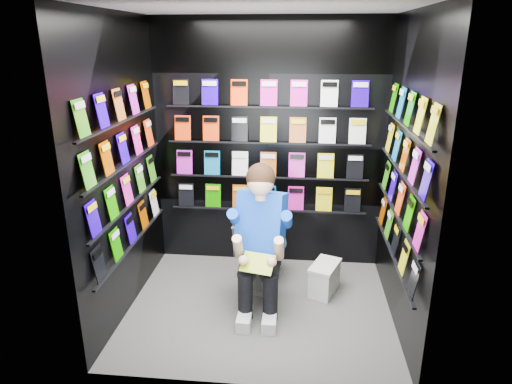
# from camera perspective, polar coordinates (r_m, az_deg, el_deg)

# --- Properties ---
(floor) EXTENTS (2.40, 2.40, 0.00)m
(floor) POSITION_cam_1_polar(r_m,az_deg,el_deg) (4.38, 0.44, -14.25)
(floor) COLOR #595957
(floor) RESTS_ON ground
(ceiling) EXTENTS (2.40, 2.40, 0.00)m
(ceiling) POSITION_cam_1_polar(r_m,az_deg,el_deg) (3.68, 0.54, 22.12)
(ceiling) COLOR white
(ceiling) RESTS_ON floor
(wall_back) EXTENTS (2.40, 0.04, 2.60)m
(wall_back) POSITION_cam_1_polar(r_m,az_deg,el_deg) (4.79, 1.58, 5.66)
(wall_back) COLOR black
(wall_back) RESTS_ON floor
(wall_front) EXTENTS (2.40, 0.04, 2.60)m
(wall_front) POSITION_cam_1_polar(r_m,az_deg,el_deg) (2.89, -1.34, -3.26)
(wall_front) COLOR black
(wall_front) RESTS_ON floor
(wall_left) EXTENTS (0.04, 2.00, 2.60)m
(wall_left) POSITION_cam_1_polar(r_m,az_deg,el_deg) (4.11, -16.43, 2.68)
(wall_left) COLOR black
(wall_left) RESTS_ON floor
(wall_right) EXTENTS (0.04, 2.00, 2.60)m
(wall_right) POSITION_cam_1_polar(r_m,az_deg,el_deg) (3.91, 18.28, 1.70)
(wall_right) COLOR black
(wall_right) RESTS_ON floor
(comics_back) EXTENTS (2.10, 0.06, 1.37)m
(comics_back) POSITION_cam_1_polar(r_m,az_deg,el_deg) (4.76, 1.56, 5.64)
(comics_back) COLOR #BF5A21
(comics_back) RESTS_ON wall_back
(comics_left) EXTENTS (0.06, 1.70, 1.37)m
(comics_left) POSITION_cam_1_polar(r_m,az_deg,el_deg) (4.10, -16.05, 2.74)
(comics_left) COLOR #BF5A21
(comics_left) RESTS_ON wall_left
(comics_right) EXTENTS (0.06, 1.70, 1.37)m
(comics_right) POSITION_cam_1_polar(r_m,az_deg,el_deg) (3.90, 17.85, 1.79)
(comics_right) COLOR #BF5A21
(comics_right) RESTS_ON wall_right
(toilet) EXTENTS (0.58, 0.83, 0.73)m
(toilet) POSITION_cam_1_polar(r_m,az_deg,el_deg) (4.63, 1.07, -7.07)
(toilet) COLOR white
(toilet) RESTS_ON floor
(longbox) EXTENTS (0.33, 0.42, 0.28)m
(longbox) POSITION_cam_1_polar(r_m,az_deg,el_deg) (4.59, 8.54, -10.75)
(longbox) COLOR silver
(longbox) RESTS_ON floor
(longbox_lid) EXTENTS (0.35, 0.45, 0.03)m
(longbox_lid) POSITION_cam_1_polar(r_m,az_deg,el_deg) (4.52, 8.63, -9.05)
(longbox_lid) COLOR silver
(longbox_lid) RESTS_ON longbox
(reader) EXTENTS (0.75, 0.94, 1.53)m
(reader) POSITION_cam_1_polar(r_m,az_deg,el_deg) (4.11, 0.67, -3.90)
(reader) COLOR #073CC9
(reader) RESTS_ON toilet
(held_comic) EXTENTS (0.31, 0.23, 0.12)m
(held_comic) POSITION_cam_1_polar(r_m,az_deg,el_deg) (3.89, 0.20, -8.90)
(held_comic) COLOR green
(held_comic) RESTS_ON reader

